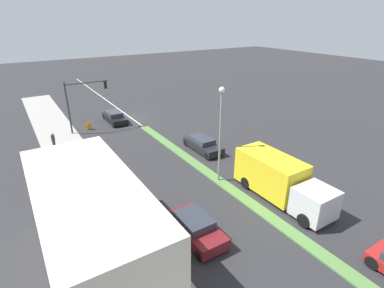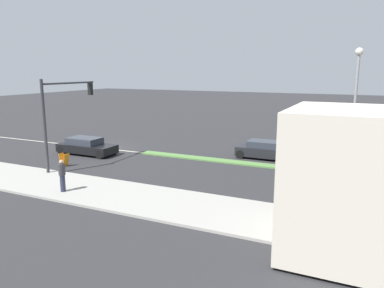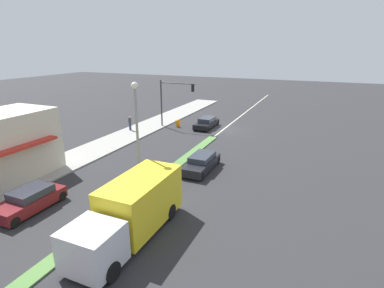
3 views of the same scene
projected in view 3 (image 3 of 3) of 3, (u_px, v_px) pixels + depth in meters
ground_plane at (144, 191)px, 20.68m from camera, size 160.00×160.00×0.00m
sidewalk_right at (44, 172)px, 23.65m from camera, size 4.00×73.00×0.12m
median_strip at (31, 278)px, 12.82m from camera, size 0.90×46.00×0.10m
lane_marking_center at (224, 129)px, 36.36m from camera, size 0.16×60.00×0.01m
traffic_signal_main at (172, 96)px, 35.86m from camera, size 4.59×0.34×5.60m
street_lamp at (137, 125)px, 18.82m from camera, size 0.44×0.44×7.37m
pedestrian at (130, 123)px, 35.15m from camera, size 0.34×0.34×1.67m
warning_aframe_sign at (178, 123)px, 37.22m from camera, size 0.45×0.53×0.84m
delivery_truck at (132, 210)px, 15.43m from camera, size 2.44×7.50×2.87m
sedan_dark at (201, 163)px, 24.05m from camera, size 1.80×4.53×1.27m
suv_black at (207, 123)px, 36.80m from camera, size 1.83×4.49×1.25m
sedan_maroon at (30, 200)px, 18.13m from camera, size 1.89×4.14×1.32m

